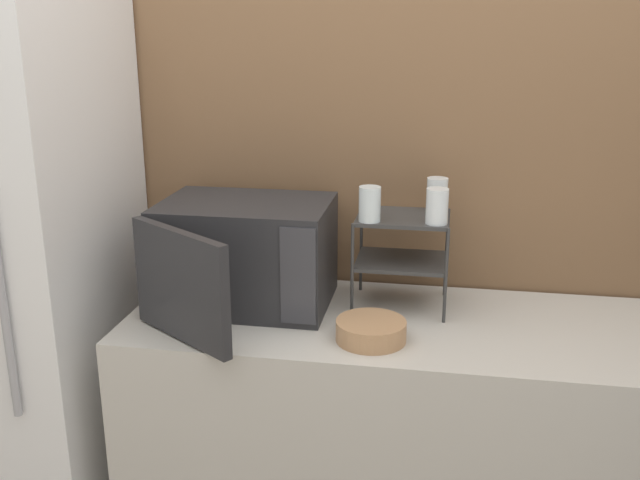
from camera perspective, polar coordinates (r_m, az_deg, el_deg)
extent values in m
cube|color=brown|center=(2.40, 7.21, 5.39)|extent=(8.00, 0.06, 2.60)
cube|color=#B7B2A8|center=(2.40, 5.96, -16.53)|extent=(1.65, 0.63, 0.92)
cube|color=#262628|center=(2.26, -5.87, -1.02)|extent=(0.52, 0.37, 0.33)
cube|color=#B7B2A8|center=(2.11, -8.71, -2.44)|extent=(0.38, 0.01, 0.28)
cube|color=#333338|center=(2.04, -1.77, -2.95)|extent=(0.10, 0.01, 0.29)
cube|color=#262628|center=(2.01, -11.12, -3.58)|extent=(0.35, 0.26, 0.32)
cylinder|color=#333333|center=(2.14, 2.59, -2.46)|extent=(0.01, 0.01, 0.29)
cylinder|color=#333333|center=(2.13, 10.05, -2.86)|extent=(0.01, 0.01, 0.29)
cylinder|color=#333333|center=(2.36, 3.31, -0.65)|extent=(0.01, 0.01, 0.29)
cylinder|color=#333333|center=(2.35, 10.08, -1.00)|extent=(0.01, 0.01, 0.29)
cube|color=#333333|center=(2.24, 6.50, -1.70)|extent=(0.28, 0.23, 0.01)
cube|color=#333333|center=(2.20, 6.63, 1.79)|extent=(0.28, 0.23, 0.01)
cylinder|color=silver|center=(2.12, 4.00, 2.89)|extent=(0.07, 0.07, 0.10)
cylinder|color=silver|center=(2.26, 9.34, 3.61)|extent=(0.07, 0.07, 0.10)
cylinder|color=silver|center=(2.11, 9.35, 2.68)|extent=(0.07, 0.07, 0.10)
cylinder|color=#AD7F56|center=(2.04, 4.08, -7.90)|extent=(0.11, 0.11, 0.01)
cylinder|color=#AD7F56|center=(2.03, 4.10, -7.24)|extent=(0.20, 0.20, 0.06)
cube|color=white|center=(2.55, -23.21, -3.75)|extent=(0.67, 0.67, 1.87)
cylinder|color=#99999E|center=(2.14, -23.98, -5.03)|extent=(0.02, 0.02, 0.66)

